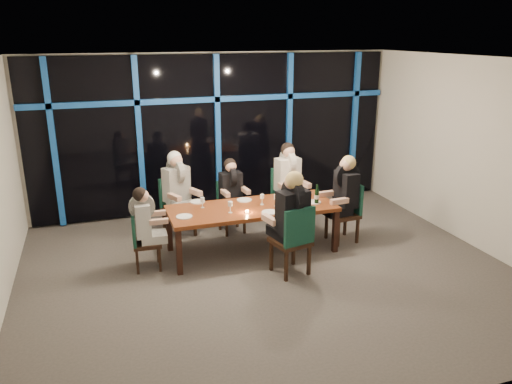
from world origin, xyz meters
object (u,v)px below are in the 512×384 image
chair_far_mid (230,203)px  wine_bottle (317,196)px  chair_end_left (141,239)px  water_pitcher (306,201)px  chair_far_left (176,203)px  dining_table (252,211)px  diner_far_mid (231,185)px  chair_end_right (347,209)px  diner_far_right (289,172)px  diner_near_mid (291,208)px  chair_near_mid (294,237)px  diner_far_left (177,182)px  chair_far_right (286,193)px  diner_end_right (344,186)px  diner_end_left (145,216)px

chair_far_mid → wine_bottle: wine_bottle is taller
chair_end_left → water_pitcher: water_pitcher is taller
chair_far_left → chair_end_left: bearing=-144.4°
dining_table → diner_far_mid: size_ratio=2.99×
chair_end_right → diner_far_mid: bearing=-123.8°
chair_far_left → diner_far_right: (2.00, -0.16, 0.41)m
diner_far_right → diner_near_mid: 1.94m
chair_end_right → diner_near_mid: diner_near_mid is taller
chair_far_mid → chair_end_left: size_ratio=1.04×
dining_table → diner_far_right: (0.98, 0.92, 0.29)m
chair_near_mid → diner_far_left: diner_far_left is taller
chair_end_left → chair_end_right: chair_end_right is taller
chair_far_right → chair_near_mid: bearing=-116.1°
diner_far_left → diner_end_right: diner_far_left is taller
diner_far_left → diner_end_left: bearing=-144.6°
chair_far_left → diner_end_right: diner_end_right is taller
chair_far_right → diner_end_right: (0.58, -1.09, 0.38)m
diner_far_mid → water_pitcher: (0.88, -1.16, -0.01)m
chair_far_left → diner_far_mid: size_ratio=1.16×
chair_end_left → chair_near_mid: bearing=-110.8°
chair_end_left → diner_far_mid: 1.95m
chair_near_mid → diner_far_left: (-1.29, 1.98, 0.37)m
chair_far_right → diner_far_left: diner_far_left is taller
diner_far_mid → wine_bottle: 1.54m
diner_end_right → diner_near_mid: 1.50m
chair_end_left → diner_far_mid: diner_far_mid is taller
chair_far_right → diner_near_mid: (-0.68, -1.90, 0.43)m
chair_far_left → diner_far_left: 0.41m
water_pitcher → wine_bottle: bearing=39.9°
dining_table → chair_end_right: 1.64m
chair_end_right → diner_far_left: (-2.62, 1.08, 0.40)m
chair_near_mid → diner_far_left: bearing=-69.0°
diner_far_right → diner_end_right: bearing=-68.0°
water_pitcher → diner_end_left: bearing=-165.5°
diner_end_left → diner_near_mid: bearing=-109.5°
diner_far_left → diner_far_mid: (0.90, -0.11, -0.11)m
chair_far_right → diner_far_mid: 1.10m
diner_far_mid → water_pitcher: bearing=-58.8°
dining_table → diner_far_left: diner_far_left is taller
diner_far_right → water_pitcher: (-0.18, -1.19, -0.13)m
chair_end_right → wine_bottle: (-0.62, -0.12, 0.32)m
water_pitcher → chair_far_right: bearing=101.0°
chair_far_left → diner_end_right: size_ratio=1.04×
diner_end_left → diner_near_mid: (1.94, -0.80, 0.18)m
chair_far_right → chair_near_mid: size_ratio=0.97×
chair_far_mid → diner_end_left: bearing=-151.8°
chair_far_mid → chair_far_right: (1.06, 0.04, 0.07)m
chair_far_mid → chair_far_left: bearing=166.8°
dining_table → chair_near_mid: size_ratio=2.47×
chair_end_right → wine_bottle: wine_bottle is taller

